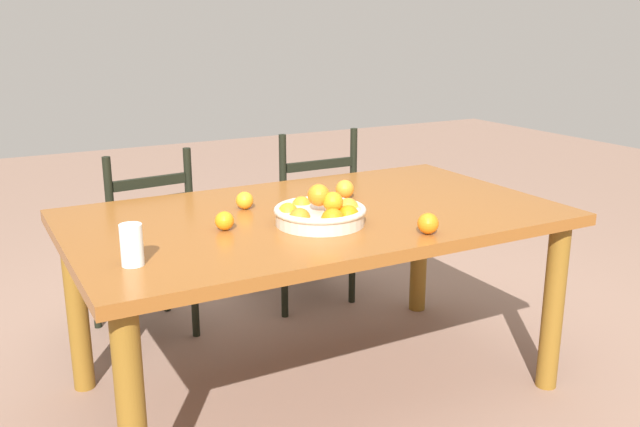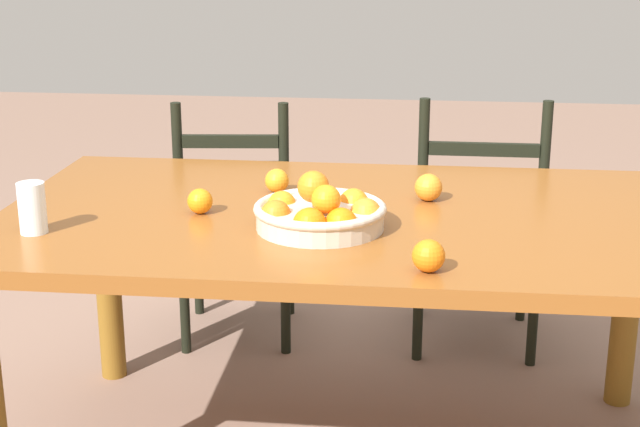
% 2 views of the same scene
% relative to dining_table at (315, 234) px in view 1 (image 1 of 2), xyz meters
% --- Properties ---
extents(ground_plane, '(12.00, 12.00, 0.00)m').
position_rel_dining_table_xyz_m(ground_plane, '(0.00, 0.00, -0.67)').
color(ground_plane, '#846555').
extents(dining_table, '(1.88, 1.09, 0.76)m').
position_rel_dining_table_xyz_m(dining_table, '(0.00, 0.00, 0.00)').
color(dining_table, brown).
rests_on(dining_table, ground).
extents(chair_near_window, '(0.46, 0.46, 0.95)m').
position_rel_dining_table_xyz_m(chair_near_window, '(0.39, 0.86, -0.23)').
color(chair_near_window, black).
rests_on(chair_near_window, ground).
extents(chair_by_cabinet, '(0.46, 0.46, 0.92)m').
position_rel_dining_table_xyz_m(chair_by_cabinet, '(-0.48, 0.82, -0.23)').
color(chair_by_cabinet, black).
rests_on(chair_by_cabinet, ground).
extents(fruit_bowl, '(0.34, 0.34, 0.16)m').
position_rel_dining_table_xyz_m(fruit_bowl, '(-0.06, -0.16, 0.14)').
color(fruit_bowl, beige).
rests_on(fruit_bowl, dining_table).
extents(orange_loose_0, '(0.07, 0.07, 0.07)m').
position_rel_dining_table_xyz_m(orange_loose_0, '(0.21, -0.44, 0.13)').
color(orange_loose_0, orange).
rests_on(orange_loose_0, dining_table).
extents(orange_loose_1, '(0.07, 0.07, 0.07)m').
position_rel_dining_table_xyz_m(orange_loose_1, '(-0.40, -0.06, 0.13)').
color(orange_loose_1, orange).
rests_on(orange_loose_1, dining_table).
extents(orange_loose_2, '(0.08, 0.08, 0.08)m').
position_rel_dining_table_xyz_m(orange_loose_2, '(0.21, 0.13, 0.13)').
color(orange_loose_2, orange).
rests_on(orange_loose_2, dining_table).
extents(orange_loose_3, '(0.07, 0.07, 0.07)m').
position_rel_dining_table_xyz_m(orange_loose_3, '(-0.22, 0.17, 0.13)').
color(orange_loose_3, orange).
rests_on(orange_loose_3, dining_table).
extents(drinking_glass, '(0.07, 0.07, 0.13)m').
position_rel_dining_table_xyz_m(drinking_glass, '(-0.77, -0.27, 0.16)').
color(drinking_glass, silver).
rests_on(drinking_glass, dining_table).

